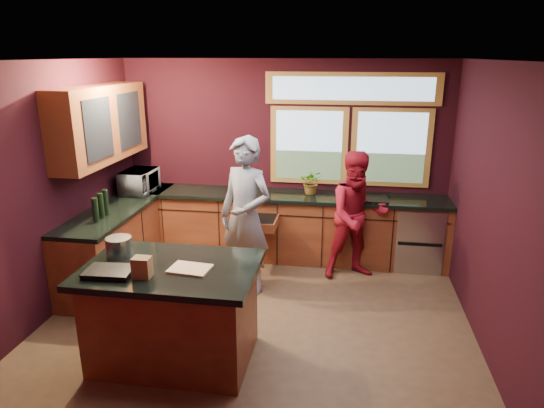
% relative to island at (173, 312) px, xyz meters
% --- Properties ---
extents(floor, '(4.50, 4.50, 0.00)m').
position_rel_island_xyz_m(floor, '(0.64, 0.83, -0.48)').
color(floor, brown).
rests_on(floor, ground).
extents(room_shell, '(4.52, 4.02, 2.71)m').
position_rel_island_xyz_m(room_shell, '(0.04, 1.15, 1.32)').
color(room_shell, black).
rests_on(room_shell, ground).
extents(back_counter, '(4.50, 0.64, 0.93)m').
position_rel_island_xyz_m(back_counter, '(0.84, 2.52, -0.01)').
color(back_counter, '#582115').
rests_on(back_counter, floor).
extents(left_counter, '(0.64, 2.30, 0.93)m').
position_rel_island_xyz_m(left_counter, '(-1.31, 1.68, -0.01)').
color(left_counter, '#582115').
rests_on(left_counter, floor).
extents(island, '(1.55, 1.05, 0.95)m').
position_rel_island_xyz_m(island, '(0.00, 0.00, 0.00)').
color(island, '#582115').
rests_on(island, floor).
extents(person_grey, '(0.81, 0.70, 1.88)m').
position_rel_island_xyz_m(person_grey, '(0.37, 1.48, 0.46)').
color(person_grey, slate).
rests_on(person_grey, floor).
extents(person_red, '(0.96, 0.85, 1.63)m').
position_rel_island_xyz_m(person_red, '(1.67, 2.07, 0.34)').
color(person_red, maroon).
rests_on(person_red, floor).
extents(microwave, '(0.39, 0.57, 0.31)m').
position_rel_island_xyz_m(microwave, '(-1.28, 2.29, 0.61)').
color(microwave, '#999999').
rests_on(microwave, left_counter).
extents(potted_plant, '(0.30, 0.26, 0.33)m').
position_rel_island_xyz_m(potted_plant, '(1.05, 2.58, 0.62)').
color(potted_plant, '#999999').
rests_on(potted_plant, back_counter).
extents(paper_towel, '(0.12, 0.12, 0.28)m').
position_rel_island_xyz_m(paper_towel, '(1.60, 2.53, 0.59)').
color(paper_towel, silver).
rests_on(paper_towel, back_counter).
extents(cutting_board, '(0.38, 0.29, 0.02)m').
position_rel_island_xyz_m(cutting_board, '(0.20, -0.05, 0.48)').
color(cutting_board, tan).
rests_on(cutting_board, island).
extents(stock_pot, '(0.24, 0.24, 0.18)m').
position_rel_island_xyz_m(stock_pot, '(-0.55, 0.15, 0.56)').
color(stock_pot, '#A8A7AC').
rests_on(stock_pot, island).
extents(paper_bag, '(0.15, 0.12, 0.18)m').
position_rel_island_xyz_m(paper_bag, '(-0.15, -0.25, 0.56)').
color(paper_bag, brown).
rests_on(paper_bag, island).
extents(black_tray, '(0.42, 0.30, 0.05)m').
position_rel_island_xyz_m(black_tray, '(-0.45, -0.25, 0.49)').
color(black_tray, black).
rests_on(black_tray, island).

